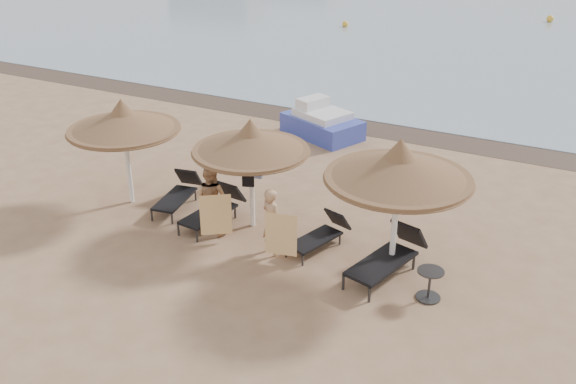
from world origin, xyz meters
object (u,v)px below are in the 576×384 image
at_px(person_left, 211,194).
at_px(pedal_boat, 322,123).
at_px(palapa_center, 251,142).
at_px(person_right, 272,216).
at_px(lounger_near_right, 322,234).
at_px(lounger_far_left, 179,192).
at_px(palapa_left, 123,121).
at_px(lounger_near_left, 215,207).
at_px(lounger_far_right, 390,255).
at_px(palapa_right, 399,167).
at_px(side_table, 429,285).

height_order(person_left, pedal_boat, person_left).
relative_size(palapa_center, person_right, 1.49).
distance_m(lounger_near_right, person_left, 2.66).
height_order(lounger_far_left, person_right, person_right).
bearing_deg(person_left, pedal_boat, -87.32).
relative_size(palapa_left, lounger_far_left, 1.48).
bearing_deg(palapa_center, person_left, -135.02).
xyz_separation_m(palapa_center, lounger_far_left, (-2.16, 0.07, -1.75)).
distance_m(palapa_left, lounger_near_left, 3.04).
bearing_deg(person_right, lounger_far_right, -145.11).
bearing_deg(lounger_far_right, lounger_near_right, -176.10).
xyz_separation_m(lounger_far_right, person_left, (-4.21, -0.20, 0.55)).
xyz_separation_m(palapa_right, pedal_boat, (-4.61, 6.61, -1.89)).
xyz_separation_m(palapa_right, side_table, (0.98, -0.65, -2.03)).
height_order(side_table, person_left, person_left).
bearing_deg(side_table, palapa_center, 167.40).
relative_size(side_table, person_right, 0.35).
relative_size(palapa_right, side_table, 4.70).
distance_m(person_left, person_right, 1.70).
bearing_deg(side_table, lounger_far_right, 151.81).
bearing_deg(palapa_right, lounger_far_left, 175.65).
height_order(palapa_center, lounger_far_left, palapa_center).
relative_size(palapa_center, lounger_far_left, 1.45).
relative_size(palapa_center, palapa_right, 0.91).
bearing_deg(palapa_left, pedal_boat, 70.95).
xyz_separation_m(palapa_right, person_right, (-2.53, -0.54, -1.43)).
xyz_separation_m(palapa_right, lounger_far_left, (-5.69, 0.43, -1.97)).
relative_size(palapa_right, lounger_far_right, 1.33).
bearing_deg(lounger_near_left, side_table, -1.67).
bearing_deg(lounger_near_left, lounger_far_right, 3.32).
bearing_deg(side_table, lounger_far_left, 170.79).
bearing_deg(palapa_left, person_left, -7.83).
relative_size(lounger_near_right, person_left, 0.88).
relative_size(lounger_far_right, side_table, 3.52).
height_order(palapa_right, lounger_near_left, palapa_right).
height_order(palapa_center, person_left, palapa_center).
bearing_deg(lounger_far_left, person_right, -27.17).
height_order(lounger_far_right, side_table, lounger_far_right).
bearing_deg(palapa_left, palapa_center, 5.37).
distance_m(palapa_left, pedal_boat, 7.16).
bearing_deg(side_table, lounger_near_left, 171.81).
bearing_deg(person_left, palapa_left, -8.46).
xyz_separation_m(palapa_center, lounger_near_right, (1.84, -0.16, -1.78)).
height_order(palapa_left, palapa_center, palapa_left).
height_order(palapa_left, lounger_near_right, palapa_left).
height_order(lounger_far_left, lounger_far_right, lounger_far_right).
xyz_separation_m(palapa_right, lounger_near_right, (-1.69, 0.20, -2.00)).
bearing_deg(side_table, person_left, 176.40).
distance_m(lounger_near_right, lounger_far_right, 1.71).
bearing_deg(palapa_center, side_table, -12.60).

